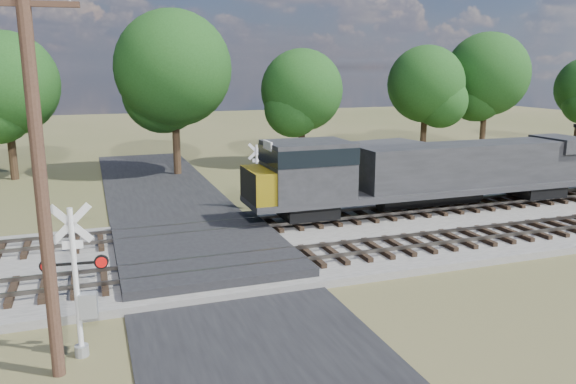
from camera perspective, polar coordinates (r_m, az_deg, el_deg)
name	(u,v)px	position (r m, az deg, el deg)	size (l,w,h in m)	color
ground	(204,261)	(23.73, -8.48, -6.90)	(160.00, 160.00, 0.00)	#494E29
ballast_bed	(408,231)	(27.67, 12.09, -3.89)	(140.00, 10.00, 0.30)	gray
road	(204,260)	(23.72, -8.49, -6.81)	(7.00, 60.00, 0.08)	black
crossing_panel	(202,250)	(24.10, -8.74, -5.82)	(7.00, 9.00, 0.62)	#262628
track_near	(291,258)	(22.55, 0.35, -6.70)	(140.00, 2.60, 0.33)	black
track_far	(256,225)	(27.08, -3.26, -3.40)	(140.00, 2.60, 0.33)	black
crossing_signal_near	(81,294)	(16.48, -20.33, -9.72)	(1.76, 0.41, 4.38)	silver
crossing_signal_far	(256,182)	(31.48, -3.32, 1.03)	(1.51, 0.40, 3.77)	silver
utility_pole	(40,177)	(14.78, -23.88, 1.37)	(2.42, 0.42, 9.92)	#3C271B
equipment_shed	(393,168)	(36.10, 10.66, 2.37)	(5.33, 5.33, 3.17)	#49341F
treeline	(210,80)	(43.96, -7.98, 11.16)	(78.15, 10.66, 11.96)	black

